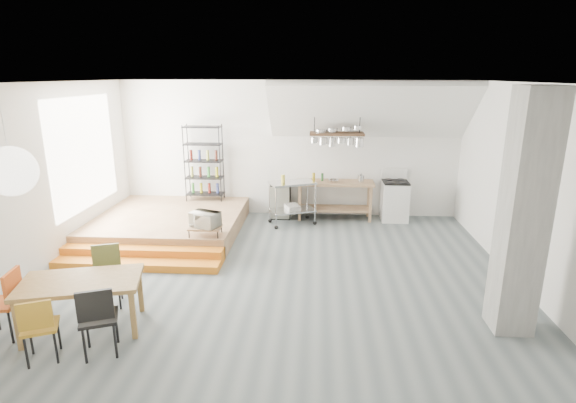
# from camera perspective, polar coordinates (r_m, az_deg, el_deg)

# --- Properties ---
(floor) EXTENTS (8.00, 8.00, 0.00)m
(floor) POSITION_cam_1_polar(r_m,az_deg,el_deg) (7.87, -1.52, -9.10)
(floor) COLOR #566063
(floor) RESTS_ON ground
(wall_back) EXTENTS (8.00, 0.04, 3.20)m
(wall_back) POSITION_cam_1_polar(r_m,az_deg,el_deg) (10.76, 0.13, 6.65)
(wall_back) COLOR silver
(wall_back) RESTS_ON ground
(wall_left) EXTENTS (0.04, 7.00, 3.20)m
(wall_left) POSITION_cam_1_polar(r_m,az_deg,el_deg) (8.68, -28.96, 2.42)
(wall_left) COLOR silver
(wall_left) RESTS_ON ground
(wall_right) EXTENTS (0.04, 7.00, 3.20)m
(wall_right) POSITION_cam_1_polar(r_m,az_deg,el_deg) (8.03, 28.14, 1.59)
(wall_right) COLOR silver
(wall_right) RESTS_ON ground
(ceiling) EXTENTS (8.00, 7.00, 0.02)m
(ceiling) POSITION_cam_1_polar(r_m,az_deg,el_deg) (7.14, -1.71, 14.89)
(ceiling) COLOR white
(ceiling) RESTS_ON wall_back
(slope_ceiling) EXTENTS (4.40, 1.44, 1.32)m
(slope_ceiling) POSITION_cam_1_polar(r_m,az_deg,el_deg) (10.10, 10.36, 11.22)
(slope_ceiling) COLOR white
(slope_ceiling) RESTS_ON wall_back
(window_pane) EXTENTS (0.02, 2.50, 2.20)m
(window_pane) POSITION_cam_1_polar(r_m,az_deg,el_deg) (9.90, -24.45, 5.60)
(window_pane) COLOR white
(window_pane) RESTS_ON wall_left
(platform) EXTENTS (3.00, 3.00, 0.40)m
(platform) POSITION_cam_1_polar(r_m,az_deg,el_deg) (10.13, -14.70, -2.62)
(platform) COLOR #8D6646
(platform) RESTS_ON ground
(step_lower) EXTENTS (3.00, 0.35, 0.13)m
(step_lower) POSITION_cam_1_polar(r_m,az_deg,el_deg) (8.48, -18.73, -7.60)
(step_lower) COLOR orange
(step_lower) RESTS_ON ground
(step_upper) EXTENTS (3.00, 0.35, 0.27)m
(step_upper) POSITION_cam_1_polar(r_m,az_deg,el_deg) (8.75, -17.91, -6.32)
(step_upper) COLOR orange
(step_upper) RESTS_ON ground
(concrete_column) EXTENTS (0.50, 0.50, 3.20)m
(concrete_column) POSITION_cam_1_polar(r_m,az_deg,el_deg) (6.42, 27.73, -1.54)
(concrete_column) COLOR slate
(concrete_column) RESTS_ON ground
(kitchen_counter) EXTENTS (1.80, 0.60, 0.91)m
(kitchen_counter) POSITION_cam_1_polar(r_m,az_deg,el_deg) (10.61, 5.95, 1.05)
(kitchen_counter) COLOR #8D6646
(kitchen_counter) RESTS_ON ground
(stove) EXTENTS (0.60, 0.60, 1.18)m
(stove) POSITION_cam_1_polar(r_m,az_deg,el_deg) (10.80, 13.37, 0.16)
(stove) COLOR white
(stove) RESTS_ON ground
(pot_rack) EXTENTS (1.20, 0.50, 1.43)m
(pot_rack) POSITION_cam_1_polar(r_m,az_deg,el_deg) (10.13, 6.37, 8.12)
(pot_rack) COLOR #41281A
(pot_rack) RESTS_ON ceiling
(wire_shelving) EXTENTS (0.88, 0.38, 1.80)m
(wire_shelving) POSITION_cam_1_polar(r_m,az_deg,el_deg) (10.83, -10.63, 4.97)
(wire_shelving) COLOR black
(wire_shelving) RESTS_ON platform
(microwave_shelf) EXTENTS (0.60, 0.40, 0.16)m
(microwave_shelf) POSITION_cam_1_polar(r_m,az_deg,el_deg) (8.58, -10.45, -3.27)
(microwave_shelf) COLOR #8D6646
(microwave_shelf) RESTS_ON platform
(paper_lantern) EXTENTS (0.60, 0.60, 0.60)m
(paper_lantern) POSITION_cam_1_polar(r_m,az_deg,el_deg) (6.33, -31.71, 3.30)
(paper_lantern) COLOR white
(paper_lantern) RESTS_ON ceiling
(dining_table) EXTENTS (1.68, 1.20, 0.72)m
(dining_table) POSITION_cam_1_polar(r_m,az_deg,el_deg) (6.60, -24.81, -9.65)
(dining_table) COLOR brown
(dining_table) RESTS_ON ground
(chair_mustard) EXTENTS (0.51, 0.51, 0.85)m
(chair_mustard) POSITION_cam_1_polar(r_m,az_deg,el_deg) (6.17, -29.11, -13.47)
(chair_mustard) COLOR #A3751B
(chair_mustard) RESTS_ON ground
(chair_black) EXTENTS (0.55, 0.55, 0.93)m
(chair_black) POSITION_cam_1_polar(r_m,az_deg,el_deg) (5.95, -23.03, -13.14)
(chair_black) COLOR black
(chair_black) RESTS_ON ground
(chair_olive) EXTENTS (0.53, 0.53, 0.90)m
(chair_olive) POSITION_cam_1_polar(r_m,az_deg,el_deg) (7.21, -22.04, -8.07)
(chair_olive) COLOR olive
(chair_olive) RESTS_ON ground
(chair_red) EXTENTS (0.48, 0.48, 0.92)m
(chair_red) POSITION_cam_1_polar(r_m,az_deg,el_deg) (6.92, -32.22, -10.34)
(chair_red) COLOR #C7501C
(chair_red) RESTS_ON ground
(rolling_cart) EXTENTS (1.13, 0.89, 0.99)m
(rolling_cart) POSITION_cam_1_polar(r_m,az_deg,el_deg) (10.18, 0.55, 0.59)
(rolling_cart) COLOR silver
(rolling_cart) RESTS_ON ground
(mini_fridge) EXTENTS (0.49, 0.49, 0.83)m
(mini_fridge) POSITION_cam_1_polar(r_m,az_deg,el_deg) (10.74, -0.99, 0.16)
(mini_fridge) COLOR black
(mini_fridge) RESTS_ON ground
(microwave) EXTENTS (0.61, 0.52, 0.29)m
(microwave) POSITION_cam_1_polar(r_m,az_deg,el_deg) (8.53, -10.50, -2.25)
(microwave) COLOR beige
(microwave) RESTS_ON microwave_shelf
(bowl) EXTENTS (0.25, 0.25, 0.06)m
(bowl) POSITION_cam_1_polar(r_m,az_deg,el_deg) (10.49, 5.80, 2.64)
(bowl) COLOR silver
(bowl) RESTS_ON kitchen_counter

